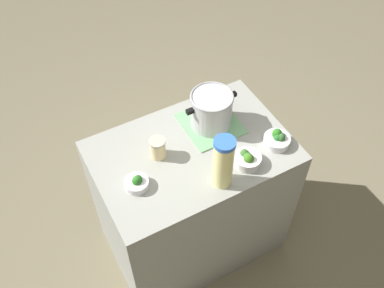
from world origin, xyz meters
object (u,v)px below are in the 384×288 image
Objects in this scene: lemonade_pitcher at (223,162)px; mason_jar at (158,148)px; cooking_pot at (211,109)px; broccoli_bowl_front at (137,183)px; broccoli_bowl_center at (247,159)px; broccoli_bowl_back at (277,139)px.

lemonade_pitcher is 0.37m from mason_jar.
broccoli_bowl_front is at bearing -160.31° from cooking_pot.
mason_jar is 0.45m from broccoli_bowl_center.
cooking_pot is 0.38m from broccoli_bowl_back.
broccoli_bowl_front is 0.84× the size of broccoli_bowl_back.
broccoli_bowl_back is (0.58, -0.22, -0.03)m from mason_jar.
mason_jar is at bearing 144.90° from broccoli_bowl_center.
broccoli_bowl_center is (0.54, -0.14, 0.00)m from broccoli_bowl_front.
broccoli_bowl_back reaches higher than broccoli_bowl_front.
broccoli_bowl_back is at bearing -21.15° from mason_jar.
broccoli_bowl_front is at bearing 172.51° from broccoli_bowl_back.
mason_jar is 0.98× the size of broccoli_bowl_front.
mason_jar is (-0.35, -0.06, -0.06)m from cooking_pot.
broccoli_bowl_center is at bearing -14.01° from broccoli_bowl_front.
broccoli_bowl_front is at bearing -143.91° from mason_jar.
lemonade_pitcher is 2.55× the size of broccoli_bowl_front.
broccoli_bowl_front is 0.56m from broccoli_bowl_center.
cooking_pot is 0.56m from broccoli_bowl_front.
mason_jar is at bearing -170.18° from cooking_pot.
broccoli_bowl_back is at bearing 10.58° from lemonade_pitcher.
broccoli_bowl_center is at bearing 11.33° from lemonade_pitcher.
lemonade_pitcher is 0.40m from broccoli_bowl_back.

